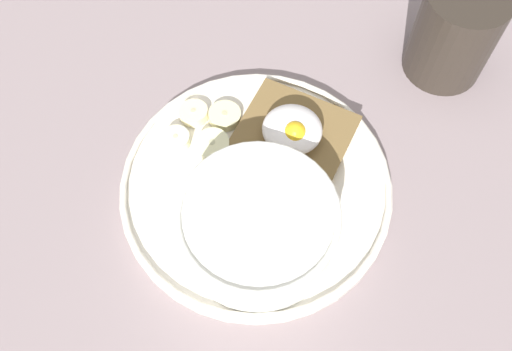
% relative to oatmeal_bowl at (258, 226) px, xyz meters
% --- Properties ---
extents(ground_plane, '(1.20, 1.20, 0.02)m').
position_rel_oatmeal_bowl_xyz_m(ground_plane, '(0.01, -0.05, -0.05)').
color(ground_plane, gray).
rests_on(ground_plane, ground).
extents(plate, '(0.25, 0.25, 0.02)m').
position_rel_oatmeal_bowl_xyz_m(plate, '(0.01, -0.05, -0.03)').
color(plate, silver).
rests_on(plate, ground_plane).
extents(oatmeal_bowl, '(0.13, 0.13, 0.06)m').
position_rel_oatmeal_bowl_xyz_m(oatmeal_bowl, '(0.00, 0.00, 0.00)').
color(oatmeal_bowl, white).
rests_on(oatmeal_bowl, plate).
extents(toast_slice, '(0.13, 0.13, 0.01)m').
position_rel_oatmeal_bowl_xyz_m(toast_slice, '(-0.01, -0.10, -0.02)').
color(toast_slice, brown).
rests_on(toast_slice, plate).
extents(poached_egg, '(0.06, 0.08, 0.03)m').
position_rel_oatmeal_bowl_xyz_m(poached_egg, '(-0.01, -0.10, -0.00)').
color(poached_egg, white).
rests_on(poached_egg, toast_slice).
extents(banana_slice_front, '(0.04, 0.04, 0.01)m').
position_rel_oatmeal_bowl_xyz_m(banana_slice_front, '(0.06, -0.12, -0.02)').
color(banana_slice_front, beige).
rests_on(banana_slice_front, plate).
extents(banana_slice_left, '(0.04, 0.04, 0.01)m').
position_rel_oatmeal_bowl_xyz_m(banana_slice_left, '(0.09, -0.11, -0.02)').
color(banana_slice_left, '#F7E6B4').
rests_on(banana_slice_left, plate).
extents(banana_slice_back, '(0.04, 0.04, 0.01)m').
position_rel_oatmeal_bowl_xyz_m(banana_slice_back, '(0.10, -0.08, -0.02)').
color(banana_slice_back, '#F0F1C0').
rests_on(banana_slice_back, plate).
extents(banana_slice_right, '(0.05, 0.05, 0.02)m').
position_rel_oatmeal_bowl_xyz_m(banana_slice_right, '(0.06, -0.08, -0.02)').
color(banana_slice_right, beige).
rests_on(banana_slice_right, plate).
extents(coffee_mug, '(0.08, 0.08, 0.10)m').
position_rel_oatmeal_bowl_xyz_m(coffee_mug, '(-0.15, -0.23, 0.01)').
color(coffee_mug, '#2F2821').
rests_on(coffee_mug, ground_plane).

